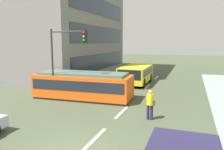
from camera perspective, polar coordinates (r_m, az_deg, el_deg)
ground_plane at (r=17.59m, az=6.37°, el=-5.67°), size 120.00×120.00×0.00m
lane_stripe_1 at (r=10.37m, az=-4.37°, el=-15.93°), size 0.16×2.40×0.01m
lane_stripe_2 at (r=13.87m, az=2.47°, el=-9.50°), size 0.16×2.40×0.01m
lane_stripe_3 at (r=21.67m, az=9.00°, el=-3.01°), size 0.16×2.40×0.01m
lane_stripe_4 at (r=27.50m, az=11.35°, el=-0.63°), size 0.16×2.40×0.01m
corner_building at (r=31.86m, az=-17.39°, el=17.72°), size 16.63×17.61×19.20m
streetcar_tram at (r=17.06m, az=-7.43°, el=-2.55°), size 7.49×2.88×2.01m
city_bus at (r=22.94m, az=6.16°, el=0.33°), size 2.56×5.47×1.83m
pedestrian_crossing at (r=12.54m, az=9.74°, el=-7.10°), size 0.46×0.36×1.67m
parked_sedan_mid at (r=21.27m, az=-6.11°, el=-1.47°), size 1.98×4.26×1.19m
traffic_light_mast at (r=16.13m, az=-11.91°, el=5.98°), size 2.86×0.33×5.19m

